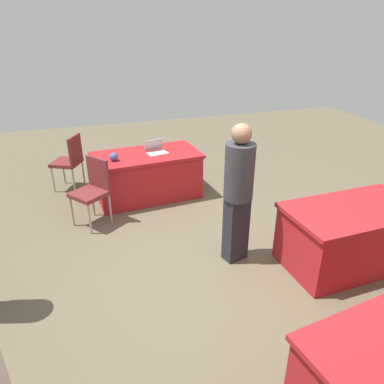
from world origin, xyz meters
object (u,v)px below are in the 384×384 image
Objects in this scene: chair_tucked_left at (93,188)px; chair_tucked_right at (70,159)px; table_foreground at (147,175)px; laptop_silver at (156,151)px; yarn_ball at (114,157)px; scissors_red at (172,148)px; person_presenter at (238,188)px; table_mid_left at (350,236)px.

chair_tucked_right is at bearing -24.47° from chair_tucked_left.
table_foreground is 0.45m from laptop_silver.
yarn_ball is (-0.67, 0.87, 0.26)m from chair_tucked_right.
yarn_ball is 0.73× the size of scissors_red.
person_presenter is 9.55× the size of scissors_red.
chair_tucked_left is (2.84, -1.96, 0.18)m from table_mid_left.
table_foreground is 1.14m from chair_tucked_left.
chair_tucked_left reaches higher than yarn_ball.
table_mid_left is at bearing -109.40° from chair_tucked_right.
yarn_ball is at bearing -91.91° from scissors_red.
table_mid_left is 12.57× the size of yarn_ball.
laptop_silver is (-0.17, 0.01, 0.41)m from table_foreground.
yarn_ball is (1.19, -1.93, -0.14)m from person_presenter.
table_mid_left is (-1.92, 2.61, 0.00)m from table_foreground.
yarn_ball is at bearing -44.80° from table_mid_left.
table_mid_left is 1.70× the size of chair_tucked_right.
yarn_ball reaches higher than scissors_red.
table_mid_left is at bearing 135.20° from yarn_ball.
yarn_ball is at bearing 17.74° from table_foreground.
chair_tucked_left is at bearing 51.52° from yarn_ball.
person_presenter is (-1.57, 1.45, 0.40)m from chair_tucked_left.
chair_tucked_right is 0.56× the size of person_presenter.
table_foreground is 1.84× the size of chair_tucked_left.
chair_tucked_left reaches higher than scissors_red.
yarn_ball is 1.06m from scissors_red.
chair_tucked_left is at bearing -57.18° from person_presenter.
person_presenter is at bearing -169.14° from chair_tucked_left.
chair_tucked_left is 1.28m from laptop_silver.
table_mid_left is at bearing -161.22° from chair_tucked_left.
chair_tucked_left is 2.18m from person_presenter.
chair_tucked_right is at bearing -30.03° from table_foreground.
table_foreground is 1.40m from chair_tucked_right.
person_presenter is 2.15m from laptop_silver.
yarn_ball is (-0.38, -0.48, 0.26)m from chair_tucked_left.
person_presenter is (-0.66, 2.10, 0.58)m from table_foreground.
table_mid_left is 3.17m from laptop_silver.
laptop_silver reaches higher than table_mid_left.
table_mid_left is at bearing 143.19° from person_presenter.
table_mid_left is 9.13× the size of scissors_red.
chair_tucked_right is (1.20, -0.69, 0.18)m from table_foreground.
person_presenter is at bearing 90.66° from laptop_silver.
chair_tucked_right is 1.12m from yarn_ball.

